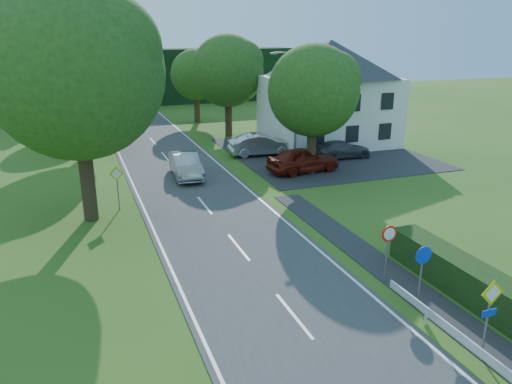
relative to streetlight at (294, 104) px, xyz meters
name	(u,v)px	position (x,y,z in m)	size (l,w,h in m)	color
road	(226,232)	(-8.06, -10.00, -4.44)	(7.00, 80.00, 0.04)	#38383A
parking_pad	(322,153)	(3.94, 3.00, -4.44)	(14.00, 16.00, 0.04)	#242427
line_edge_left	(158,240)	(-11.31, -10.00, -4.42)	(0.12, 80.00, 0.01)	white
line_edge_right	(287,223)	(-4.81, -10.00, -4.42)	(0.12, 80.00, 0.01)	white
line_centre	(225,231)	(-8.06, -10.00, -4.42)	(0.12, 80.00, 0.01)	white
tree_main	(79,106)	(-14.06, -6.00, 1.36)	(9.40, 9.40, 11.64)	#1D4916
tree_left_far	(89,98)	(-13.06, 10.00, -0.17)	(7.00, 7.00, 8.58)	#1D4916
tree_right_far	(228,86)	(-1.06, 12.00, 0.08)	(7.40, 7.40, 9.09)	#1D4916
tree_left_back	(89,86)	(-12.56, 22.00, -0.43)	(6.60, 6.60, 8.07)	#1D4916
tree_right_back	(196,86)	(-2.06, 20.00, -0.68)	(6.20, 6.20, 7.56)	#1D4916
tree_right_mid	(313,110)	(0.44, -2.00, -0.17)	(7.00, 7.00, 8.58)	#1D4916
treeline_right	(182,76)	(-0.06, 36.00, -0.96)	(30.00, 5.00, 7.00)	black
house_white	(329,92)	(5.94, 6.00, -0.06)	(10.60, 8.40, 8.60)	silver
streetlight	(294,104)	(0.00, 0.00, 0.00)	(2.03, 0.18, 8.00)	gray
sign_priority_right	(490,305)	(-3.76, -22.02, -2.67)	(0.78, 0.09, 2.59)	gray
sign_roundabout	(422,265)	(-3.76, -19.02, -2.79)	(0.64, 0.08, 2.37)	gray
sign_speed_limit	(388,241)	(-3.76, -17.03, -2.70)	(0.64, 0.11, 2.37)	gray
sign_priority_left	(117,180)	(-12.56, -5.02, -2.75)	(0.78, 0.09, 2.44)	gray
moving_car	(186,165)	(-7.76, -0.07, -3.63)	(1.67, 4.79, 1.58)	#9D9DA1
motorcycle	(188,173)	(-7.83, -0.91, -3.91)	(0.68, 1.96, 1.03)	black
parked_car_red	(303,160)	(0.04, -1.63, -3.56)	(2.04, 5.06, 1.72)	maroon
parked_car_silver_a	(261,144)	(-0.92, 3.95, -3.59)	(1.76, 5.04, 1.66)	#B8B8BD
parked_car_grey	(342,149)	(4.52, 0.97, -3.77)	(1.82, 4.49, 1.30)	#424347
parked_car_silver_b	(374,138)	(9.32, 4.00, -3.80)	(2.06, 4.47, 1.24)	silver
parasol	(320,136)	(4.68, 5.00, -3.49)	(2.03, 2.07, 1.87)	red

